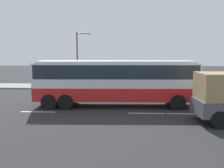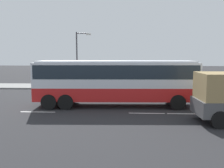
# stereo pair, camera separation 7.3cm
# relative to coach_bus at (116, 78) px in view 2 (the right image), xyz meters

# --- Properties ---
(ground_plane) EXTENTS (120.00, 120.00, 0.00)m
(ground_plane) POSITION_rel_coach_bus_xyz_m (-0.13, 0.55, -2.14)
(ground_plane) COLOR #28282B
(sidewalk_curb) EXTENTS (80.00, 4.00, 0.15)m
(sidewalk_curb) POSITION_rel_coach_bus_xyz_m (-0.13, 10.31, -2.06)
(sidewalk_curb) COLOR gray
(sidewalk_curb) RESTS_ON ground_plane
(lane_centreline) EXTENTS (29.19, 0.16, 0.01)m
(lane_centreline) POSITION_rel_coach_bus_xyz_m (-1.97, -2.18, -2.14)
(lane_centreline) COLOR white
(lane_centreline) RESTS_ON ground_plane
(coach_bus) EXTENTS (12.07, 3.19, 3.45)m
(coach_bus) POSITION_rel_coach_bus_xyz_m (0.00, 0.00, 0.00)
(coach_bus) COLOR red
(coach_bus) RESTS_ON ground_plane
(pedestrian_near_curb) EXTENTS (0.32, 0.32, 1.74)m
(pedestrian_near_curb) POSITION_rel_coach_bus_xyz_m (-3.67, 10.69, -0.98)
(pedestrian_near_curb) COLOR brown
(pedestrian_near_curb) RESTS_ON sidewalk_curb
(street_lamp) EXTENTS (1.68, 0.24, 6.17)m
(street_lamp) POSITION_rel_coach_bus_xyz_m (-4.47, 8.88, 1.59)
(street_lamp) COLOR #47474C
(street_lamp) RESTS_ON sidewalk_curb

